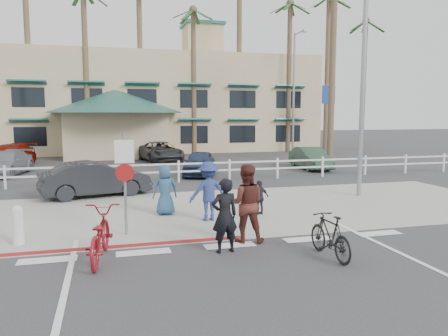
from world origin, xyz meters
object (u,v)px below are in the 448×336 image
object	(u,v)px
bike_black	(330,236)
car_white_sedan	(96,179)
sign_post	(125,179)
bike_red	(99,235)

from	to	relation	value
bike_black	car_white_sedan	size ratio (longest dim) A/B	0.40
sign_post	car_white_sedan	distance (m)	5.87
sign_post	bike_black	world-z (taller)	sign_post
bike_black	car_white_sedan	xyz separation A→B (m)	(-5.00, 8.72, 0.18)
sign_post	bike_red	size ratio (longest dim) A/B	1.38
sign_post	bike_red	distance (m)	2.16
bike_black	car_white_sedan	distance (m)	10.06
sign_post	car_white_sedan	xyz separation A→B (m)	(-0.85, 5.76, -0.79)
sign_post	car_white_sedan	bearing A→B (deg)	98.43
car_white_sedan	bike_red	bearing A→B (deg)	167.31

